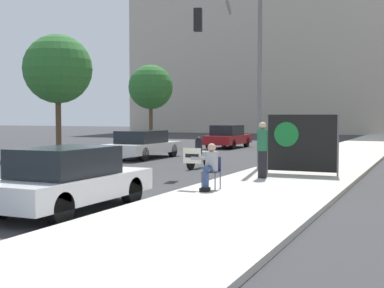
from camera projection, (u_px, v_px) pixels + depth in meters
name	position (u px, v px, depth m)	size (l,w,h in m)	color
ground_plane	(50.00, 207.00, 12.09)	(160.00, 160.00, 0.00)	#38383A
sidewalk_curb	(332.00, 160.00, 24.22)	(4.02, 90.00, 0.13)	beige
building_backdrop_far	(344.00, 19.00, 63.61)	(52.00, 12.00, 27.21)	#BCB2A3
seated_protester	(209.00, 165.00, 14.03)	(0.99, 0.77, 1.22)	#474C56
jogger_on_sidewalk	(263.00, 149.00, 16.65)	(0.34, 0.34, 1.75)	black
protest_banner	(301.00, 143.00, 17.69)	(2.41, 0.06, 1.98)	slate
traffic_light_pole	(238.00, 57.00, 19.68)	(2.45, 2.22, 6.22)	slate
parked_car_curbside	(69.00, 179.00, 11.54)	(1.72, 4.28, 1.40)	silver
car_on_road_nearest	(143.00, 144.00, 25.92)	(1.89, 4.79, 1.36)	white
car_on_road_midblock	(228.00, 137.00, 34.51)	(1.81, 4.36, 1.48)	maroon
motorcycle_on_road	(199.00, 155.00, 21.17)	(0.28, 2.22, 1.25)	white
street_tree_near_curb	(58.00, 69.00, 26.74)	(3.45, 3.45, 6.15)	brown
street_tree_midblock	(151.00, 87.00, 39.60)	(3.30, 3.30, 5.86)	brown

